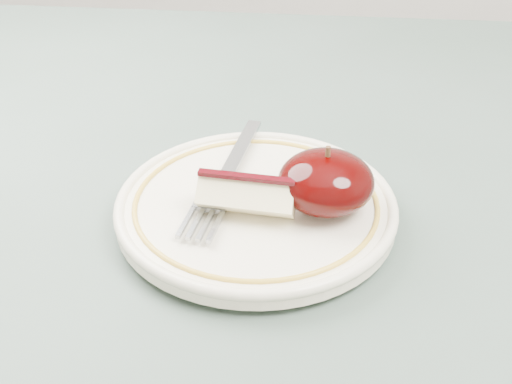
# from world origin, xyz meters

# --- Properties ---
(table) EXTENTS (0.90, 0.90, 0.75)m
(table) POSITION_xyz_m (0.00, 0.00, 0.66)
(table) COLOR brown
(table) RESTS_ON ground
(plate) EXTENTS (0.22, 0.22, 0.02)m
(plate) POSITION_xyz_m (0.01, -0.03, 0.76)
(plate) COLOR #F3E6CB
(plate) RESTS_ON table
(apple_half) EXTENTS (0.07, 0.07, 0.05)m
(apple_half) POSITION_xyz_m (0.06, -0.03, 0.79)
(apple_half) COLOR black
(apple_half) RESTS_ON plate
(apple_wedge) EXTENTS (0.08, 0.04, 0.04)m
(apple_wedge) POSITION_xyz_m (0.00, -0.04, 0.78)
(apple_wedge) COLOR beige
(apple_wedge) RESTS_ON plate
(fork) EXTENTS (0.05, 0.18, 0.00)m
(fork) POSITION_xyz_m (-0.02, -0.00, 0.77)
(fork) COLOR #919499
(fork) RESTS_ON plate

